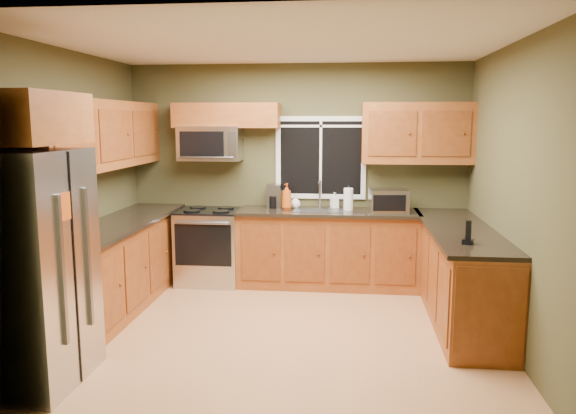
% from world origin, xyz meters
% --- Properties ---
extents(floor, '(4.20, 4.20, 0.00)m').
position_xyz_m(floor, '(0.00, 0.00, 0.00)').
color(floor, tan).
rests_on(floor, ground).
extents(ceiling, '(4.20, 4.20, 0.00)m').
position_xyz_m(ceiling, '(0.00, 0.00, 2.70)').
color(ceiling, white).
rests_on(ceiling, back_wall).
extents(back_wall, '(4.20, 0.00, 4.20)m').
position_xyz_m(back_wall, '(0.00, 1.80, 1.35)').
color(back_wall, '#454427').
rests_on(back_wall, ground).
extents(front_wall, '(4.20, 0.00, 4.20)m').
position_xyz_m(front_wall, '(0.00, -1.80, 1.35)').
color(front_wall, '#454427').
rests_on(front_wall, ground).
extents(left_wall, '(0.00, 3.60, 3.60)m').
position_xyz_m(left_wall, '(-2.10, 0.00, 1.35)').
color(left_wall, '#454427').
rests_on(left_wall, ground).
extents(right_wall, '(0.00, 3.60, 3.60)m').
position_xyz_m(right_wall, '(2.10, 0.00, 1.35)').
color(right_wall, '#454427').
rests_on(right_wall, ground).
extents(window, '(1.12, 0.03, 1.02)m').
position_xyz_m(window, '(0.30, 1.78, 1.55)').
color(window, white).
rests_on(window, back_wall).
extents(base_cabinets_left, '(0.60, 2.65, 0.90)m').
position_xyz_m(base_cabinets_left, '(-1.80, 0.48, 0.45)').
color(base_cabinets_left, brown).
rests_on(base_cabinets_left, ground).
extents(countertop_left, '(0.65, 2.65, 0.04)m').
position_xyz_m(countertop_left, '(-1.78, 0.48, 0.92)').
color(countertop_left, black).
rests_on(countertop_left, base_cabinets_left).
extents(base_cabinets_back, '(2.17, 0.60, 0.90)m').
position_xyz_m(base_cabinets_back, '(0.42, 1.50, 0.45)').
color(base_cabinets_back, brown).
rests_on(base_cabinets_back, ground).
extents(countertop_back, '(2.17, 0.65, 0.04)m').
position_xyz_m(countertop_back, '(0.42, 1.48, 0.92)').
color(countertop_back, black).
rests_on(countertop_back, base_cabinets_back).
extents(base_cabinets_peninsula, '(0.60, 2.52, 0.90)m').
position_xyz_m(base_cabinets_peninsula, '(1.80, 0.54, 0.45)').
color(base_cabinets_peninsula, brown).
rests_on(base_cabinets_peninsula, ground).
extents(countertop_peninsula, '(0.65, 2.50, 0.04)m').
position_xyz_m(countertop_peninsula, '(1.78, 0.55, 0.92)').
color(countertop_peninsula, black).
rests_on(countertop_peninsula, base_cabinets_peninsula).
extents(upper_cabinets_left, '(0.33, 2.65, 0.72)m').
position_xyz_m(upper_cabinets_left, '(-1.94, 0.48, 1.86)').
color(upper_cabinets_left, brown).
rests_on(upper_cabinets_left, left_wall).
extents(upper_cabinets_back_left, '(1.30, 0.33, 0.30)m').
position_xyz_m(upper_cabinets_back_left, '(-0.85, 1.64, 2.07)').
color(upper_cabinets_back_left, brown).
rests_on(upper_cabinets_back_left, back_wall).
extents(upper_cabinets_back_right, '(1.30, 0.33, 0.72)m').
position_xyz_m(upper_cabinets_back_right, '(1.45, 1.64, 1.86)').
color(upper_cabinets_back_right, brown).
rests_on(upper_cabinets_back_right, back_wall).
extents(upper_cabinet_over_fridge, '(0.72, 0.90, 0.38)m').
position_xyz_m(upper_cabinet_over_fridge, '(-1.74, -1.30, 2.03)').
color(upper_cabinet_over_fridge, brown).
rests_on(upper_cabinet_over_fridge, left_wall).
extents(refrigerator, '(0.74, 0.90, 1.80)m').
position_xyz_m(refrigerator, '(-1.74, -1.30, 0.90)').
color(refrigerator, '#B7B7BC').
rests_on(refrigerator, ground).
extents(range, '(0.76, 0.69, 0.94)m').
position_xyz_m(range, '(-1.05, 1.47, 0.47)').
color(range, '#B7B7BC').
rests_on(range, ground).
extents(microwave, '(0.76, 0.41, 0.42)m').
position_xyz_m(microwave, '(-1.05, 1.61, 1.73)').
color(microwave, '#B7B7BC').
rests_on(microwave, back_wall).
extents(sink, '(0.60, 0.42, 0.36)m').
position_xyz_m(sink, '(0.30, 1.49, 0.95)').
color(sink, slate).
rests_on(sink, countertop_back).
extents(toaster_oven, '(0.46, 0.37, 0.27)m').
position_xyz_m(toaster_oven, '(1.12, 1.40, 1.08)').
color(toaster_oven, '#B7B7BC').
rests_on(toaster_oven, countertop_back).
extents(coffee_maker, '(0.18, 0.24, 0.29)m').
position_xyz_m(coffee_maker, '(-0.27, 1.64, 1.07)').
color(coffee_maker, slate).
rests_on(coffee_maker, countertop_back).
extents(kettle, '(0.18, 0.18, 0.26)m').
position_xyz_m(kettle, '(-0.19, 1.65, 1.06)').
color(kettle, '#B7B7BC').
rests_on(kettle, countertop_back).
extents(paper_towel_roll, '(0.14, 0.14, 0.29)m').
position_xyz_m(paper_towel_roll, '(0.65, 1.54, 1.07)').
color(paper_towel_roll, white).
rests_on(paper_towel_roll, countertop_back).
extents(soap_bottle_a, '(0.15, 0.15, 0.31)m').
position_xyz_m(soap_bottle_a, '(-0.10, 1.53, 1.10)').
color(soap_bottle_a, '#D35413').
rests_on(soap_bottle_a, countertop_back).
extents(soap_bottle_b, '(0.11, 0.12, 0.19)m').
position_xyz_m(soap_bottle_b, '(0.48, 1.70, 1.04)').
color(soap_bottle_b, white).
rests_on(soap_bottle_b, countertop_back).
extents(soap_bottle_c, '(0.13, 0.13, 0.16)m').
position_xyz_m(soap_bottle_c, '(0.00, 1.63, 1.02)').
color(soap_bottle_c, white).
rests_on(soap_bottle_c, countertop_back).
extents(cordless_phone, '(0.12, 0.12, 0.21)m').
position_xyz_m(cordless_phone, '(1.70, -0.23, 1.00)').
color(cordless_phone, black).
rests_on(cordless_phone, countertop_peninsula).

